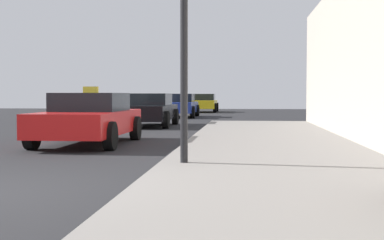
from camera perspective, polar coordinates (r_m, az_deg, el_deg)
The scene contains 5 objects.
sidewalk at distance 6.71m, azimuth 10.98°, elevation -7.31°, with size 4.00×32.00×0.15m, color gray.
car_red at distance 13.79m, azimuth -10.65°, elevation 0.20°, with size 2.00×4.40×1.43m.
car_black at distance 21.28m, azimuth -4.49°, elevation 1.09°, with size 1.94×4.26×1.27m.
car_blue at distance 29.66m, azimuth -1.38°, elevation 1.54°, with size 1.98×4.36×1.27m.
car_yellow at distance 38.15m, azimuth 1.20°, elevation 1.79°, with size 1.95×4.09×1.27m.
Camera 1 is at (3.36, -6.58, 1.23)m, focal length 51.32 mm.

